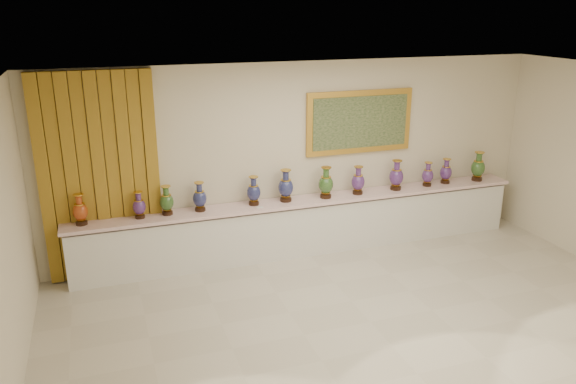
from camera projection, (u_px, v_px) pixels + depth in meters
name	position (u px, v px, depth m)	size (l,w,h in m)	color
ground	(370.00, 322.00, 7.04)	(8.00, 8.00, 0.00)	beige
room	(146.00, 168.00, 8.00)	(8.00, 8.00, 8.00)	beige
counter	(306.00, 226.00, 8.94)	(7.28, 0.48, 0.90)	white
vase_0	(80.00, 211.00, 7.70)	(0.27, 0.27, 0.44)	#331C0E
vase_1	(139.00, 206.00, 7.95)	(0.21, 0.21, 0.39)	#331C0E
vase_2	(167.00, 202.00, 8.08)	(0.20, 0.20, 0.43)	#331C0E
vase_3	(200.00, 198.00, 8.23)	(0.22, 0.22, 0.44)	#331C0E
vase_4	(254.00, 192.00, 8.48)	(0.26, 0.26, 0.45)	#331C0E
vase_5	(286.00, 187.00, 8.63)	(0.25, 0.25, 0.51)	#331C0E
vase_6	(326.00, 184.00, 8.78)	(0.29, 0.29, 0.50)	#331C0E
vase_7	(358.00, 182.00, 8.97)	(0.28, 0.28, 0.46)	#331C0E
vase_8	(396.00, 176.00, 9.18)	(0.26, 0.26, 0.50)	#331C0E
vase_9	(428.00, 175.00, 9.39)	(0.25, 0.25, 0.41)	#331C0E
vase_10	(446.00, 172.00, 9.53)	(0.22, 0.22, 0.43)	#331C0E
vase_11	(478.00, 168.00, 9.67)	(0.24, 0.24, 0.51)	#331C0E
label_card	(260.00, 207.00, 8.42)	(0.10, 0.06, 0.00)	white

